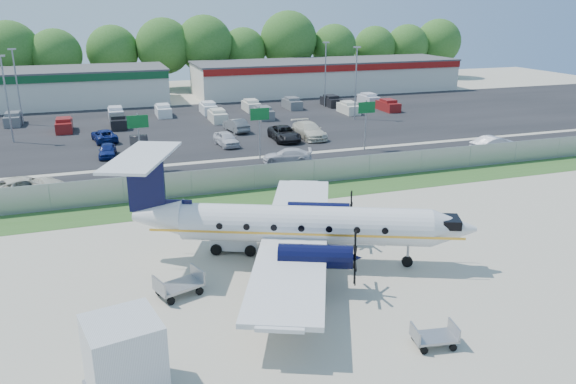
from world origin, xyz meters
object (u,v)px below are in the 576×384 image
object	(u,v)px
baggage_cart_near	(179,285)
service_container	(125,361)
aircraft	(297,224)
baggage_cart_far	(434,336)
pushback_tug	(238,238)

from	to	relation	value
baggage_cart_near	service_container	size ratio (longest dim) A/B	0.80
aircraft	baggage_cart_far	size ratio (longest dim) A/B	9.84
aircraft	baggage_cart_near	size ratio (longest dim) A/B	7.58
pushback_tug	baggage_cart_near	bearing A→B (deg)	-132.81
aircraft	pushback_tug	size ratio (longest dim) A/B	6.06
aircraft	baggage_cart_near	xyz separation A→B (m)	(-6.85, -1.56, -1.80)
pushback_tug	baggage_cart_far	bearing A→B (deg)	-66.30
pushback_tug	service_container	world-z (taller)	service_container
baggage_cart_near	service_container	bearing A→B (deg)	-113.05
aircraft	baggage_cart_far	distance (m)	10.12
pushback_tug	service_container	bearing A→B (deg)	-121.85
baggage_cart_near	baggage_cart_far	xyz separation A→B (m)	(9.61, -7.98, -0.10)
baggage_cart_near	baggage_cart_far	bearing A→B (deg)	-39.71
baggage_cart_near	baggage_cart_far	distance (m)	12.49
baggage_cart_near	baggage_cart_far	size ratio (longest dim) A/B	1.30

